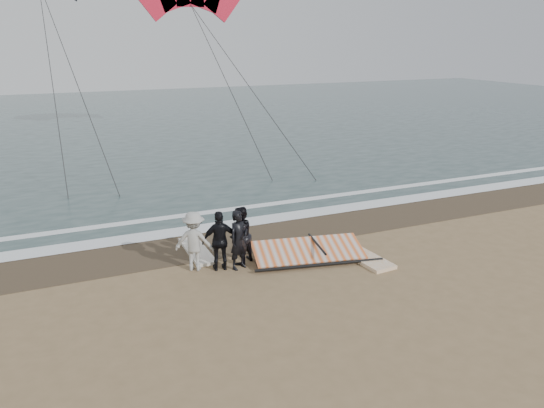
{
  "coord_description": "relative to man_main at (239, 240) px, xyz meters",
  "views": [
    {
      "loc": [
        -6.12,
        -11.5,
        6.59
      ],
      "look_at": [
        0.24,
        3.0,
        1.6
      ],
      "focal_mm": 35.0,
      "sensor_mm": 36.0,
      "label": 1
    }
  ],
  "objects": [
    {
      "name": "wet_sand",
      "position": [
        1.17,
        2.29,
        -0.9
      ],
      "size": [
        120.0,
        2.8,
        0.01
      ],
      "primitive_type": "cube",
      "color": "#4C3D2B",
      "rests_on": "ground"
    },
    {
      "name": "kite_red",
      "position": [
        4.69,
        21.11,
        7.93
      ],
      "size": [
        7.78,
        6.74,
        15.93
      ],
      "color": "red",
      "rests_on": "ground"
    },
    {
      "name": "foam_near",
      "position": [
        1.17,
        3.69,
        -0.87
      ],
      "size": [
        120.0,
        0.9,
        0.01
      ],
      "primitive_type": "cube",
      "color": "white",
      "rests_on": "sea"
    },
    {
      "name": "sail_rig",
      "position": [
        2.14,
        -0.07,
        -0.71
      ],
      "size": [
        3.93,
        2.3,
        0.49
      ],
      "color": "black",
      "rests_on": "ground"
    },
    {
      "name": "sea",
      "position": [
        1.17,
        30.79,
        -0.89
      ],
      "size": [
        120.0,
        54.0,
        0.02
      ],
      "primitive_type": "cube",
      "color": "#233838",
      "rests_on": "ground"
    },
    {
      "name": "board_cream",
      "position": [
        -0.83,
        1.7,
        -0.85
      ],
      "size": [
        0.64,
        2.39,
        0.1
      ],
      "primitive_type": "cube",
      "rotation": [
        0.0,
        0.0,
        -0.0
      ],
      "color": "white",
      "rests_on": "ground"
    },
    {
      "name": "man_main",
      "position": [
        0.0,
        0.0,
        0.0
      ],
      "size": [
        0.77,
        0.65,
        1.8
      ],
      "primitive_type": "imported",
      "rotation": [
        0.0,
        0.0,
        0.39
      ],
      "color": "black",
      "rests_on": "ground"
    },
    {
      "name": "board_white",
      "position": [
        3.77,
        -0.62,
        -0.85
      ],
      "size": [
        1.02,
        2.84,
        0.11
      ],
      "primitive_type": "cube",
      "rotation": [
        0.0,
        0.0,
        0.09
      ],
      "color": "white",
      "rests_on": "ground"
    },
    {
      "name": "foam_far",
      "position": [
        1.17,
        5.39,
        -0.87
      ],
      "size": [
        120.0,
        0.45,
        0.01
      ],
      "primitive_type": "cube",
      "color": "white",
      "rests_on": "sea"
    },
    {
      "name": "ground",
      "position": [
        1.17,
        -2.21,
        -0.9
      ],
      "size": [
        120.0,
        120.0,
        0.0
      ],
      "primitive_type": "plane",
      "color": "#8C704C",
      "rests_on": "ground"
    },
    {
      "name": "trio_cluster",
      "position": [
        -0.6,
        0.33,
        -0.0
      ],
      "size": [
        2.62,
        1.19,
        1.81
      ],
      "color": "black",
      "rests_on": "ground"
    }
  ]
}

